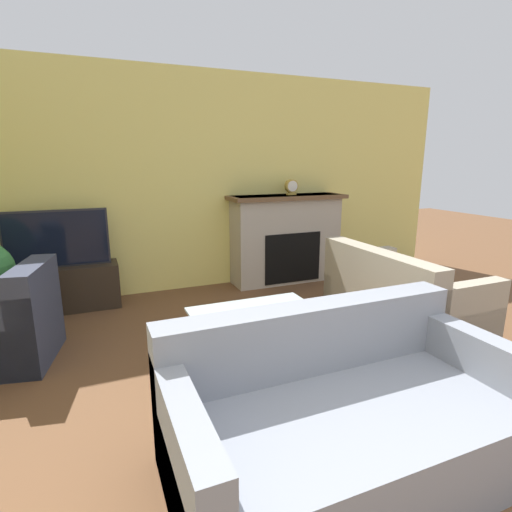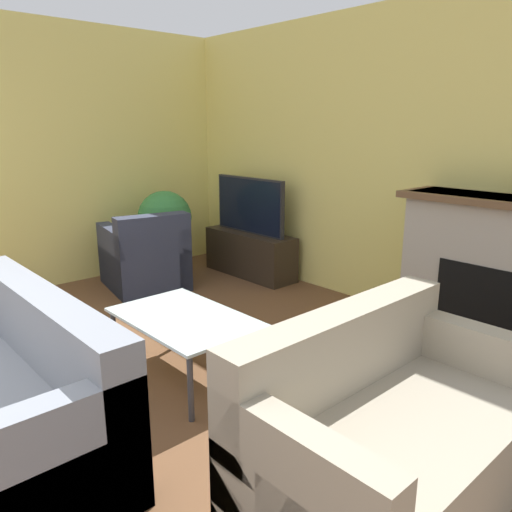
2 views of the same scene
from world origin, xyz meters
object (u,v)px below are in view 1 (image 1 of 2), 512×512
at_px(tv, 57,239).
at_px(couch_sectional, 343,420).
at_px(couch_loveseat, 399,301).
at_px(coffee_table, 256,317).
at_px(mantel_clock, 291,187).
at_px(armchair_by_window, 0,328).

height_order(tv, couch_sectional, tv).
bearing_deg(tv, couch_loveseat, -31.29).
relative_size(tv, coffee_table, 1.03).
bearing_deg(mantel_clock, couch_loveseat, -84.00).
bearing_deg(coffee_table, armchair_by_window, 157.14).
distance_m(couch_loveseat, mantel_clock, 2.15).
relative_size(tv, mantel_clock, 5.15).
bearing_deg(coffee_table, couch_loveseat, 2.75).
height_order(tv, couch_loveseat, tv).
distance_m(couch_sectional, armchair_by_window, 2.79).
bearing_deg(couch_loveseat, mantel_clock, 6.00).
bearing_deg(couch_loveseat, coffee_table, 92.75).
bearing_deg(tv, mantel_clock, 1.12).
relative_size(coffee_table, mantel_clock, 5.02).
bearing_deg(couch_sectional, couch_loveseat, 40.17).
bearing_deg(couch_loveseat, armchair_by_window, 78.02).
bearing_deg(armchair_by_window, tv, 170.86).
bearing_deg(couch_sectional, coffee_table, 89.24).
bearing_deg(armchair_by_window, couch_sectional, 53.88).
xyz_separation_m(armchair_by_window, mantel_clock, (3.25, 1.17, 0.98)).
bearing_deg(tv, couch_sectional, -64.81).
distance_m(tv, mantel_clock, 2.88).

